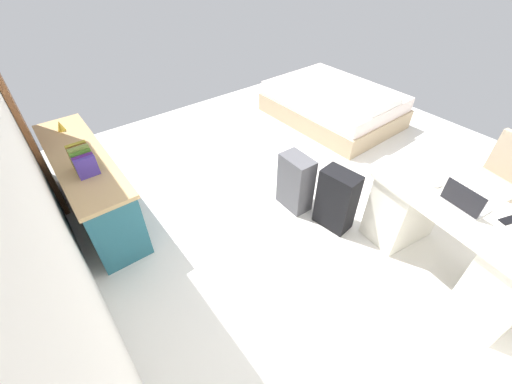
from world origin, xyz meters
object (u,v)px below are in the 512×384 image
at_px(credenza, 91,185).
at_px(bed, 333,104).
at_px(suitcase_black, 337,200).
at_px(cell_phone_near_laptop, 508,220).
at_px(figurine_small, 60,126).
at_px(office_chair, 492,188).
at_px(suitcase_spare_grey, 296,182).
at_px(computer_mouse, 438,185).
at_px(desk, 451,238).
at_px(laptop, 465,201).

height_order(credenza, bed, credenza).
xyz_separation_m(suitcase_black, cell_phone_near_laptop, (-1.21, -0.44, 0.42)).
xyz_separation_m(credenza, figurine_small, (0.59, 0.00, 0.42)).
xyz_separation_m(credenza, bed, (-0.06, -3.59, -0.13)).
relative_size(office_chair, suitcase_spare_grey, 1.50).
relative_size(credenza, computer_mouse, 18.00).
relative_size(desk, credenza, 0.84).
bearing_deg(credenza, laptop, -139.57).
bearing_deg(laptop, desk, -158.38).
xyz_separation_m(suitcase_spare_grey, cell_phone_near_laptop, (-1.67, -0.56, 0.43)).
bearing_deg(office_chair, bed, -10.66).
height_order(suitcase_black, cell_phone_near_laptop, cell_phone_near_laptop).
bearing_deg(bed, computer_mouse, 149.64).
bearing_deg(computer_mouse, figurine_small, 45.68).
bearing_deg(laptop, cell_phone_near_laptop, -158.97).
bearing_deg(laptop, bed, -29.12).
relative_size(bed, suitcase_spare_grey, 3.08).
distance_m(desk, laptop, 0.41).
relative_size(laptop, figurine_small, 3.06).
bearing_deg(suitcase_spare_grey, suitcase_black, -163.91).
xyz_separation_m(bed, figurine_small, (0.66, 3.59, 0.55)).
relative_size(credenza, suitcase_spare_grey, 2.87).
distance_m(desk, cell_phone_near_laptop, 0.44).
xyz_separation_m(office_chair, suitcase_spare_grey, (1.34, 1.38, -0.11)).
distance_m(office_chair, credenza, 4.02).
bearing_deg(office_chair, suitcase_black, 55.05).
bearing_deg(laptop, computer_mouse, -16.78).
xyz_separation_m(credenza, suitcase_spare_grey, (-1.19, -1.74, -0.06)).
bearing_deg(bed, suitcase_spare_grey, 121.39).
relative_size(desk, suitcase_black, 2.33).
xyz_separation_m(bed, laptop, (-2.51, 1.40, 0.55)).
relative_size(desk, computer_mouse, 15.16).
bearing_deg(cell_phone_near_laptop, suitcase_black, 38.25).
distance_m(bed, laptop, 2.92).
height_order(suitcase_spare_grey, cell_phone_near_laptop, cell_phone_near_laptop).
relative_size(office_chair, credenza, 0.52).
bearing_deg(figurine_small, office_chair, -134.99).
relative_size(suitcase_spare_grey, computer_mouse, 6.26).
xyz_separation_m(credenza, computer_mouse, (-2.32, -2.27, 0.38)).
distance_m(bed, computer_mouse, 2.66).
xyz_separation_m(suitcase_spare_grey, computer_mouse, (-1.13, -0.52, 0.44)).
bearing_deg(bed, laptop, 150.88).
xyz_separation_m(laptop, computer_mouse, (0.25, -0.08, -0.03)).
bearing_deg(bed, figurine_small, 79.63).
bearing_deg(suitcase_spare_grey, credenza, 57.18).
xyz_separation_m(suitcase_black, suitcase_spare_grey, (0.46, 0.12, -0.01)).
bearing_deg(suitcase_black, desk, -167.80).
height_order(bed, laptop, laptop).
relative_size(suitcase_spare_grey, cell_phone_near_laptop, 4.60).
bearing_deg(suitcase_spare_grey, computer_mouse, -153.76).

